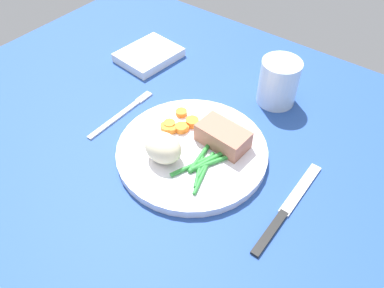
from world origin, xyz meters
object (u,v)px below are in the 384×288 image
(knife, at_px, (287,209))
(napkin, at_px, (149,55))
(dinner_plate, at_px, (192,151))
(fork, at_px, (121,114))
(meat_portion, at_px, (223,136))
(water_glass, at_px, (278,85))

(knife, height_order, napkin, napkin)
(knife, xyz_separation_m, napkin, (-0.44, 0.18, 0.01))
(dinner_plate, bearing_deg, fork, -179.14)
(dinner_plate, xyz_separation_m, fork, (-0.17, -0.00, -0.01))
(meat_portion, bearing_deg, knife, -16.31)
(water_glass, height_order, napkin, water_glass)
(meat_portion, bearing_deg, water_glass, 87.32)
(fork, xyz_separation_m, knife, (0.36, -0.00, -0.00))
(meat_portion, height_order, knife, meat_portion)
(knife, distance_m, napkin, 0.48)
(dinner_plate, xyz_separation_m, knife, (0.19, -0.00, -0.01))
(meat_portion, height_order, fork, meat_portion)
(fork, bearing_deg, meat_portion, 8.87)
(knife, relative_size, napkin, 1.58)
(knife, bearing_deg, meat_portion, 159.47)
(fork, distance_m, knife, 0.36)
(meat_portion, bearing_deg, fork, -168.05)
(dinner_plate, distance_m, water_glass, 0.23)
(water_glass, bearing_deg, meat_portion, -92.68)
(napkin, bearing_deg, dinner_plate, -34.18)
(dinner_plate, height_order, knife, dinner_plate)
(meat_portion, xyz_separation_m, fork, (-0.21, -0.04, -0.03))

